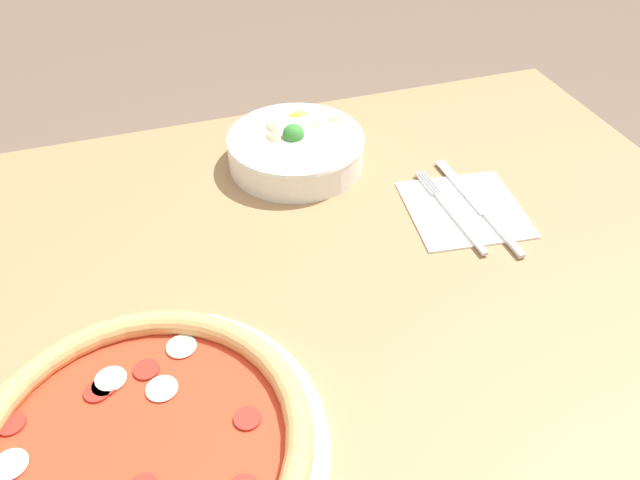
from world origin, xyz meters
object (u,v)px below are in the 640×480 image
object	(u,v)px
fork	(450,211)
knife	(481,209)
pizza	(140,448)
bowl	(296,147)

from	to	relation	value
fork	knife	world-z (taller)	same
pizza	fork	size ratio (longest dim) A/B	1.83
fork	knife	xyz separation A→B (m)	(0.04, -0.01, -0.00)
bowl	fork	xyz separation A→B (m)	(0.16, -0.18, -0.02)
bowl	knife	size ratio (longest dim) A/B	0.90
bowl	pizza	bearing A→B (deg)	-122.80
pizza	knife	bearing A→B (deg)	25.81
pizza	bowl	distance (m)	0.50
pizza	bowl	bearing A→B (deg)	57.20
knife	bowl	bearing A→B (deg)	46.14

